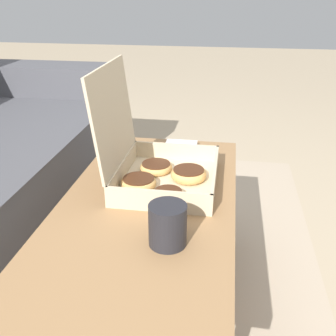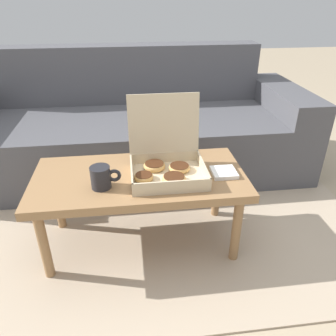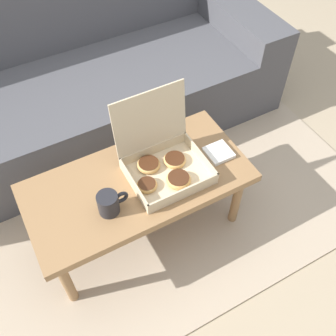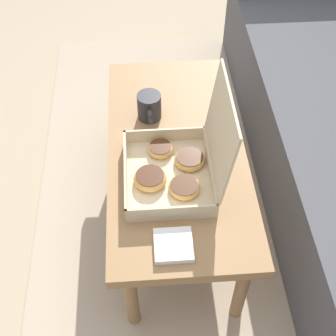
# 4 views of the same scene
# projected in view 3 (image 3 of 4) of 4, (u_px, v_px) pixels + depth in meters

# --- Properties ---
(ground_plane) EXTENTS (12.00, 12.00, 0.00)m
(ground_plane) POSITION_uv_depth(u_px,v_px,m) (140.00, 224.00, 2.05)
(ground_plane) COLOR tan
(area_rug) EXTENTS (2.50, 1.79, 0.01)m
(area_rug) POSITION_uv_depth(u_px,v_px,m) (117.00, 183.00, 2.21)
(area_rug) COLOR tan
(area_rug) RESTS_ON ground_plane
(couch) EXTENTS (2.38, 0.88, 0.82)m
(couch) POSITION_uv_depth(u_px,v_px,m) (74.00, 90.00, 2.29)
(couch) COLOR #4C4C51
(couch) RESTS_ON ground_plane
(coffee_table) EXTENTS (0.99, 0.48, 0.41)m
(coffee_table) POSITION_uv_depth(u_px,v_px,m) (138.00, 187.00, 1.75)
(coffee_table) COLOR #997047
(coffee_table) RESTS_ON ground_plane
(pastry_box) EXTENTS (0.34, 0.32, 0.35)m
(pastry_box) POSITION_uv_depth(u_px,v_px,m) (163.00, 161.00, 1.71)
(pastry_box) COLOR beige
(pastry_box) RESTS_ON coffee_table
(coffee_mug) EXTENTS (0.13, 0.09, 0.10)m
(coffee_mug) POSITION_uv_depth(u_px,v_px,m) (109.00, 203.00, 1.58)
(coffee_mug) COLOR #232328
(coffee_mug) RESTS_ON coffee_table
(napkin_stack) EXTENTS (0.11, 0.11, 0.02)m
(napkin_stack) POSITION_uv_depth(u_px,v_px,m) (219.00, 153.00, 1.81)
(napkin_stack) COLOR white
(napkin_stack) RESTS_ON coffee_table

